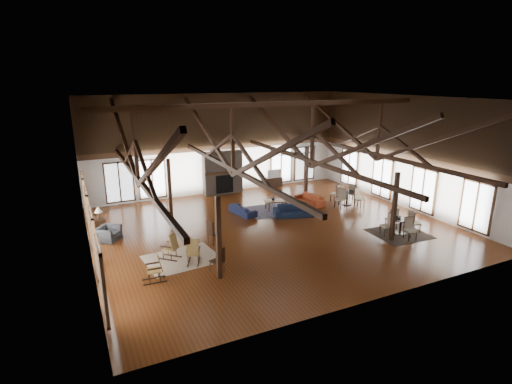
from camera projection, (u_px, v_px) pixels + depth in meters
name	position (u px, v px, depth m)	size (l,w,h in m)	color
floor	(273.00, 228.00, 18.88)	(16.00, 16.00, 0.00)	#562D12
ceiling	(275.00, 98.00, 17.23)	(16.00, 14.00, 0.02)	black
wall_back	(220.00, 144.00, 24.13)	(16.00, 0.02, 6.00)	silver
wall_front	(383.00, 211.00, 11.97)	(16.00, 0.02, 6.00)	silver
wall_left	(83.00, 186.00, 14.75)	(0.02, 14.00, 6.00)	silver
wall_right	(406.00, 153.00, 21.35)	(0.02, 14.00, 6.00)	silver
roof_truss	(274.00, 144.00, 17.77)	(15.60, 14.07, 3.14)	black
post_grid	(274.00, 197.00, 18.46)	(8.16, 7.16, 3.05)	black
fireplace	(223.00, 173.00, 24.32)	(2.50, 0.69, 2.60)	#685B4F
ceiling_fan	(295.00, 153.00, 17.19)	(1.60, 1.60, 0.75)	black
sofa_navy_front	(294.00, 211.00, 20.46)	(2.03, 0.79, 0.59)	#141F38
sofa_navy_left	(243.00, 210.00, 20.75)	(0.66, 1.69, 0.49)	#161C3C
sofa_orange	(309.00, 199.00, 22.46)	(0.71, 1.82, 0.53)	#AB4221
coffee_table	(276.00, 201.00, 21.61)	(1.33, 0.87, 0.47)	brown
vase	(273.00, 198.00, 21.60)	(0.18, 0.18, 0.19)	#B2B2B2
armchair	(108.00, 234.00, 17.41)	(0.95, 0.83, 0.62)	#2C2C2E
side_table_lamp	(100.00, 222.00, 18.29)	(0.49, 0.49, 1.24)	black
rocking_chair_a	(171.00, 247.00, 15.56)	(0.91, 0.89, 1.07)	olive
rocking_chair_b	(193.00, 252.00, 15.13)	(0.72, 0.92, 1.05)	olive
rocking_chair_c	(157.00, 268.00, 13.87)	(0.84, 0.50, 1.05)	olive
side_chair_a	(212.00, 231.00, 16.92)	(0.55, 0.55, 1.04)	black
side_chair_b	(219.00, 259.00, 14.36)	(0.54, 0.54, 0.99)	black
cafe_table_near	(401.00, 223.00, 18.07)	(1.97, 1.97, 1.01)	black
cafe_table_far	(347.00, 195.00, 22.29)	(2.05, 2.05, 1.06)	black
cup_near	(400.00, 217.00, 18.06)	(0.14, 0.14, 0.11)	#B2B2B2
cup_far	(348.00, 190.00, 22.23)	(0.12, 0.12, 0.10)	#B2B2B2
tv_console	(273.00, 182.00, 26.12)	(1.17, 0.44, 0.59)	black
television	(274.00, 173.00, 25.98)	(0.97, 0.13, 0.56)	#B2B2B2
rug_tan	(182.00, 259.00, 15.68)	(2.76, 2.17, 0.01)	tan
rug_navy	(274.00, 210.00, 21.47)	(2.90, 2.18, 0.01)	#1D1B4D
rug_dark	(399.00, 234.00, 18.21)	(2.37, 2.15, 0.01)	black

